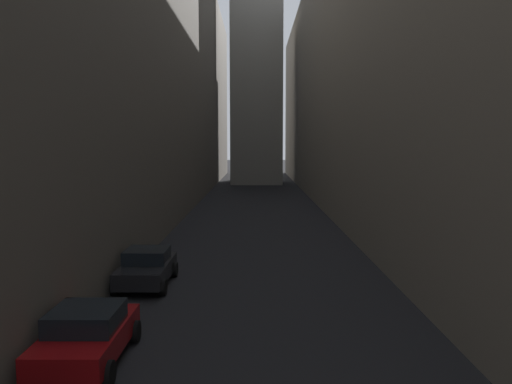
{
  "coord_description": "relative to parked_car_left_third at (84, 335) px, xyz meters",
  "views": [
    {
      "loc": [
        -0.06,
        6.27,
        5.64
      ],
      "look_at": [
        0.0,
        18.68,
        4.46
      ],
      "focal_mm": 36.13,
      "sensor_mm": 36.0,
      "label": 1
    }
  ],
  "objects": [
    {
      "name": "ground_plane",
      "position": [
        4.4,
        28.95,
        -0.75
      ],
      "size": [
        264.0,
        264.0,
        0.0
      ],
      "primitive_type": "plane",
      "color": "black"
    },
    {
      "name": "building_block_left",
      "position": [
        -6.7,
        30.95,
        12.07
      ],
      "size": [
        11.2,
        108.0,
        25.64
      ],
      "primitive_type": "cube",
      "color": "#60594F",
      "rests_on": "ground"
    },
    {
      "name": "building_block_right",
      "position": [
        16.56,
        30.95,
        10.92
      ],
      "size": [
        13.32,
        108.0,
        23.35
      ],
      "primitive_type": "cube",
      "color": "gray",
      "rests_on": "ground"
    },
    {
      "name": "parked_car_left_third",
      "position": [
        0.0,
        0.0,
        0.0
      ],
      "size": [
        2.04,
        3.95,
        1.46
      ],
      "rotation": [
        0.0,
        0.0,
        1.57
      ],
      "color": "maroon",
      "rests_on": "ground"
    },
    {
      "name": "parked_car_left_far",
      "position": [
        -0.0,
        7.24,
        -0.01
      ],
      "size": [
        2.01,
        4.0,
        1.45
      ],
      "rotation": [
        0.0,
        0.0,
        1.57
      ],
      "color": "black",
      "rests_on": "ground"
    }
  ]
}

